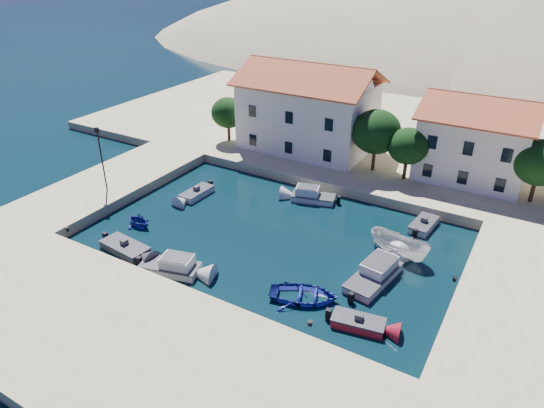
{
  "coord_description": "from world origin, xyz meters",
  "views": [
    {
      "loc": [
        17.63,
        -20.15,
        21.59
      ],
      "look_at": [
        -1.22,
        11.83,
        2.0
      ],
      "focal_mm": 32.0,
      "sensor_mm": 36.0,
      "label": 1
    }
  ],
  "objects": [
    {
      "name": "trees",
      "position": [
        4.51,
        25.46,
        4.84
      ],
      "size": [
        37.3,
        5.3,
        6.45
      ],
      "color": "#382314",
      "rests_on": "quay_north"
    },
    {
      "name": "bollards",
      "position": [
        2.8,
        3.87,
        1.15
      ],
      "size": [
        29.36,
        9.56,
        0.3
      ],
      "color": "black",
      "rests_on": "ground"
    },
    {
      "name": "quay_west",
      "position": [
        -19.0,
        10.0,
        0.5
      ],
      "size": [
        8.0,
        20.0,
        1.0
      ],
      "primitive_type": "cube",
      "color": "tan",
      "rests_on": "ground"
    },
    {
      "name": "motorboat_white_ne",
      "position": [
        10.5,
        17.97,
        0.3
      ],
      "size": [
        1.96,
        3.61,
        1.25
      ],
      "rotation": [
        0.0,
        0.0,
        1.47
      ],
      "color": "silver",
      "rests_on": "ground"
    },
    {
      "name": "building_left",
      "position": [
        -6.0,
        28.0,
        5.94
      ],
      "size": [
        14.7,
        9.45,
        9.7
      ],
      "color": "white",
      "rests_on": "quay_north"
    },
    {
      "name": "quay_south",
      "position": [
        0.0,
        -6.0,
        0.5
      ],
      "size": [
        52.0,
        12.0,
        1.0
      ],
      "primitive_type": "cube",
      "color": "tan",
      "rests_on": "ground"
    },
    {
      "name": "motorboat_grey_sw",
      "position": [
        -9.23,
        2.11,
        0.29
      ],
      "size": [
        4.42,
        2.31,
        1.25
      ],
      "rotation": [
        0.0,
        0.0,
        -0.1
      ],
      "color": "#39383E",
      "rests_on": "ground"
    },
    {
      "name": "motorboat_white_west",
      "position": [
        -10.4,
        12.82,
        0.3
      ],
      "size": [
        1.75,
        3.71,
        1.25
      ],
      "rotation": [
        0.0,
        0.0,
        -1.61
      ],
      "color": "silver",
      "rests_on": "ground"
    },
    {
      "name": "cabin_cruiser_south",
      "position": [
        -4.21,
        1.81,
        0.48
      ],
      "size": [
        4.82,
        2.98,
        1.6
      ],
      "rotation": [
        0.0,
        0.0,
        0.25
      ],
      "color": "silver",
      "rests_on": "ground"
    },
    {
      "name": "rowboat_south",
      "position": [
        5.97,
        4.01,
        0.0
      ],
      "size": [
        5.73,
        4.94,
        1.0
      ],
      "primitive_type": "imported",
      "rotation": [
        0.0,
        0.0,
        1.94
      ],
      "color": "navy",
      "rests_on": "ground"
    },
    {
      "name": "rowboat_west",
      "position": [
        -11.17,
        5.65,
        0.0
      ],
      "size": [
        2.93,
        2.61,
        1.4
      ],
      "primitive_type": "imported",
      "rotation": [
        0.0,
        0.0,
        -1.7
      ],
      "color": "navy",
      "rests_on": "ground"
    },
    {
      "name": "motorboat_red_se",
      "position": [
        10.25,
        3.31,
        0.3
      ],
      "size": [
        3.6,
        2.06,
        1.25
      ],
      "rotation": [
        0.0,
        0.0,
        0.17
      ],
      "color": "maroon",
      "rests_on": "ground"
    },
    {
      "name": "boat_east",
      "position": [
        9.93,
        12.65,
        0.0
      ],
      "size": [
        5.43,
        2.98,
        1.98
      ],
      "primitive_type": "imported",
      "rotation": [
        0.0,
        0.0,
        1.36
      ],
      "color": "silver",
      "rests_on": "ground"
    },
    {
      "name": "lamppost",
      "position": [
        -17.5,
        8.0,
        4.75
      ],
      "size": [
        0.35,
        0.25,
        6.22
      ],
      "color": "black",
      "rests_on": "quay_west"
    },
    {
      "name": "cabin_cruiser_north",
      "position": [
        -0.07,
        17.71,
        0.48
      ],
      "size": [
        4.48,
        2.79,
        1.6
      ],
      "rotation": [
        0.0,
        0.0,
        3.41
      ],
      "color": "silver",
      "rests_on": "ground"
    },
    {
      "name": "ground",
      "position": [
        0.0,
        0.0,
        0.0
      ],
      "size": [
        400.0,
        400.0,
        0.0
      ],
      "primitive_type": "plane",
      "color": "black",
      "rests_on": "ground"
    },
    {
      "name": "building_mid",
      "position": [
        12.0,
        29.0,
        5.22
      ],
      "size": [
        10.5,
        8.4,
        8.3
      ],
      "color": "white",
      "rests_on": "quay_north"
    },
    {
      "name": "cabin_cruiser_east",
      "position": [
        9.39,
        8.44,
        0.48
      ],
      "size": [
        2.97,
        5.67,
        1.6
      ],
      "rotation": [
        0.0,
        0.0,
        1.42
      ],
      "color": "silver",
      "rests_on": "ground"
    },
    {
      "name": "quay_north",
      "position": [
        2.0,
        38.0,
        0.5
      ],
      "size": [
        80.0,
        36.0,
        1.0
      ],
      "primitive_type": "cube",
      "color": "tan",
      "rests_on": "ground"
    }
  ]
}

